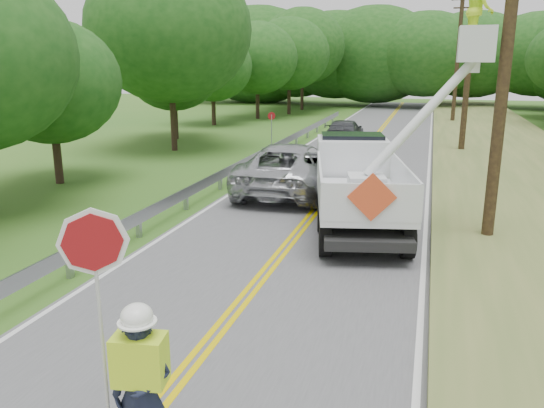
# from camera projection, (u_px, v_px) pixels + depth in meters

# --- Properties ---
(road) EXTENTS (7.20, 96.00, 0.03)m
(road) POSITION_uv_depth(u_px,v_px,m) (332.00, 190.00, 20.14)
(road) COLOR #545457
(road) RESTS_ON ground
(guardrail) EXTENTS (0.18, 48.00, 0.77)m
(guardrail) POSITION_uv_depth(u_px,v_px,m) (239.00, 166.00, 21.94)
(guardrail) COLOR #93959B
(guardrail) RESTS_ON ground
(utility_poles) EXTENTS (1.60, 43.30, 10.00)m
(utility_poles) POSITION_uv_depth(u_px,v_px,m) (481.00, 46.00, 20.24)
(utility_poles) COLOR black
(utility_poles) RESTS_ON ground
(tall_grass_verge) EXTENTS (7.00, 96.00, 0.30)m
(tall_grass_verge) POSITION_uv_depth(u_px,v_px,m) (540.00, 200.00, 18.17)
(tall_grass_verge) COLOR #526530
(tall_grass_verge) RESTS_ON ground
(treeline_left) EXTENTS (10.50, 55.01, 10.11)m
(treeline_left) POSITION_uv_depth(u_px,v_px,m) (213.00, 49.00, 34.24)
(treeline_left) COLOR #332319
(treeline_left) RESTS_ON ground
(treeline_horizon) EXTENTS (56.50, 15.58, 11.90)m
(treeline_horizon) POSITION_uv_depth(u_px,v_px,m) (415.00, 55.00, 57.55)
(treeline_horizon) COLOR #184814
(treeline_horizon) RESTS_ON ground
(flagger) EXTENTS (1.17, 0.57, 3.14)m
(flagger) POSITION_uv_depth(u_px,v_px,m) (140.00, 382.00, 6.10)
(flagger) COLOR #191E33
(flagger) RESTS_ON road
(bucket_truck) EXTENTS (5.05, 7.13, 6.68)m
(bucket_truck) POSITION_uv_depth(u_px,v_px,m) (363.00, 170.00, 16.05)
(bucket_truck) COLOR black
(bucket_truck) RESTS_ON road
(suv_silver) EXTENTS (3.15, 6.54, 1.80)m
(suv_silver) POSITION_uv_depth(u_px,v_px,m) (290.00, 167.00, 19.75)
(suv_silver) COLOR #B0B2B7
(suv_silver) RESTS_ON road
(suv_darkgrey) EXTENTS (2.20, 4.95, 1.41)m
(suv_darkgrey) POSITION_uv_depth(u_px,v_px,m) (344.00, 132.00, 31.44)
(suv_darkgrey) COLOR #393C40
(suv_darkgrey) RESTS_ON road
(stop_sign_permanent) EXTENTS (0.39, 0.26, 2.07)m
(stop_sign_permanent) POSITION_uv_depth(u_px,v_px,m) (272.00, 126.00, 29.27)
(stop_sign_permanent) COLOR #93959B
(stop_sign_permanent) RESTS_ON ground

